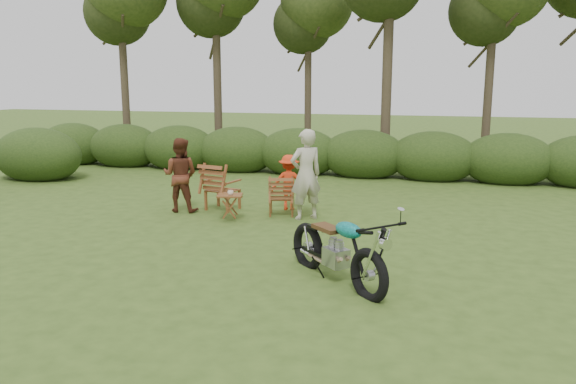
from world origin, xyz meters
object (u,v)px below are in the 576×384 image
(motorcycle, at_px, (336,280))
(adult_a, at_px, (306,219))
(side_table, at_px, (230,207))
(lawn_chair_left, at_px, (223,209))
(cup, at_px, (231,193))
(adult_b, at_px, (182,211))
(child, at_px, (289,209))
(lawn_chair_right, at_px, (282,215))

(motorcycle, bearing_deg, adult_a, 155.01)
(motorcycle, relative_size, side_table, 3.97)
(lawn_chair_left, relative_size, adult_a, 0.56)
(cup, bearing_deg, side_table, 131.05)
(adult_a, bearing_deg, lawn_chair_left, -47.24)
(cup, height_order, adult_b, adult_b)
(child, bearing_deg, adult_a, 117.11)
(lawn_chair_right, height_order, adult_a, adult_a)
(lawn_chair_right, distance_m, adult_a, 0.60)
(lawn_chair_right, xyz_separation_m, adult_a, (0.57, -0.19, 0.00))
(lawn_chair_right, bearing_deg, motorcycle, 102.74)
(lawn_chair_left, height_order, cup, cup)
(adult_b, distance_m, child, 2.35)
(adult_b, bearing_deg, lawn_chair_left, -158.96)
(lawn_chair_left, relative_size, side_table, 1.95)
(cup, xyz_separation_m, child, (0.86, 1.30, -0.58))
(side_table, relative_size, child, 0.44)
(adult_b, bearing_deg, cup, 154.97)
(lawn_chair_left, height_order, side_table, side_table)
(motorcycle, height_order, lawn_chair_left, motorcycle)
(adult_b, bearing_deg, side_table, 155.96)
(motorcycle, xyz_separation_m, side_table, (-2.74, 2.88, 0.27))
(lawn_chair_right, height_order, side_table, side_table)
(side_table, height_order, adult_b, adult_b)
(lawn_chair_left, xyz_separation_m, adult_b, (-0.81, -0.39, 0.00))
(motorcycle, height_order, child, child)
(adult_a, relative_size, child, 1.52)
(motorcycle, bearing_deg, child, 158.35)
(adult_a, height_order, adult_b, adult_a)
(lawn_chair_left, bearing_deg, motorcycle, 142.96)
(motorcycle, bearing_deg, side_table, 177.88)
(adult_a, bearing_deg, child, -90.31)
(lawn_chair_right, distance_m, adult_b, 2.22)
(motorcycle, bearing_deg, adult_b, -175.18)
(lawn_chair_left, height_order, child, child)
(lawn_chair_right, height_order, adult_b, adult_b)
(side_table, bearing_deg, motorcycle, -46.37)
(adult_a, distance_m, child, 0.93)
(side_table, height_order, adult_a, adult_a)
(motorcycle, distance_m, adult_b, 5.26)
(lawn_chair_right, bearing_deg, side_table, 24.38)
(side_table, bearing_deg, cup, -48.95)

